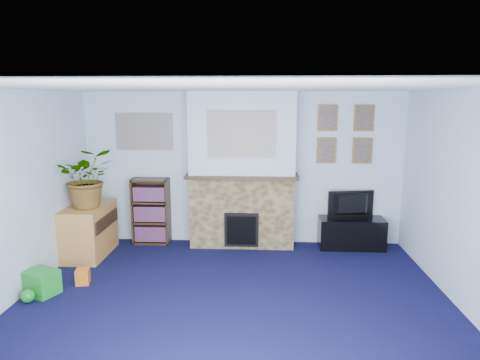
# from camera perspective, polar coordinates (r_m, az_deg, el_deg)

# --- Properties ---
(floor) EXTENTS (5.00, 4.50, 0.01)m
(floor) POSITION_cam_1_polar(r_m,az_deg,el_deg) (4.99, -0.88, -16.52)
(floor) COLOR #0E0F35
(floor) RESTS_ON ground
(ceiling) EXTENTS (5.00, 4.50, 0.01)m
(ceiling) POSITION_cam_1_polar(r_m,az_deg,el_deg) (4.43, -0.98, 12.23)
(ceiling) COLOR white
(ceiling) RESTS_ON wall_back
(wall_back) EXTENTS (5.00, 0.04, 2.40)m
(wall_back) POSITION_cam_1_polar(r_m,az_deg,el_deg) (6.77, 0.37, 1.53)
(wall_back) COLOR silver
(wall_back) RESTS_ON ground
(wall_front) EXTENTS (5.00, 0.04, 2.40)m
(wall_front) POSITION_cam_1_polar(r_m,az_deg,el_deg) (2.45, -4.64, -15.63)
(wall_front) COLOR silver
(wall_front) RESTS_ON ground
(wall_left) EXTENTS (0.04, 4.50, 2.40)m
(wall_left) POSITION_cam_1_polar(r_m,az_deg,el_deg) (5.35, -28.75, -2.31)
(wall_left) COLOR silver
(wall_left) RESTS_ON ground
(wall_right) EXTENTS (0.04, 4.50, 2.40)m
(wall_right) POSITION_cam_1_polar(r_m,az_deg,el_deg) (5.06, 28.67, -2.99)
(wall_right) COLOR silver
(wall_right) RESTS_ON ground
(chimney_breast) EXTENTS (1.72, 0.50, 2.40)m
(chimney_breast) POSITION_cam_1_polar(r_m,az_deg,el_deg) (6.57, 0.28, 1.11)
(chimney_breast) COLOR brown
(chimney_breast) RESTS_ON ground
(collage_main) EXTENTS (1.00, 0.03, 0.68)m
(collage_main) POSITION_cam_1_polar(r_m,az_deg,el_deg) (6.29, 0.20, 6.15)
(collage_main) COLOR gray
(collage_main) RESTS_ON chimney_breast
(collage_left) EXTENTS (0.90, 0.03, 0.58)m
(collage_left) POSITION_cam_1_polar(r_m,az_deg,el_deg) (6.93, -12.62, 6.32)
(collage_left) COLOR gray
(collage_left) RESTS_ON wall_back
(portrait_tl) EXTENTS (0.30, 0.03, 0.40)m
(portrait_tl) POSITION_cam_1_polar(r_m,az_deg,el_deg) (6.73, 11.60, 8.11)
(portrait_tl) COLOR brown
(portrait_tl) RESTS_ON wall_back
(portrait_tr) EXTENTS (0.30, 0.03, 0.40)m
(portrait_tr) POSITION_cam_1_polar(r_m,az_deg,el_deg) (6.84, 16.21, 7.94)
(portrait_tr) COLOR brown
(portrait_tr) RESTS_ON wall_back
(portrait_bl) EXTENTS (0.30, 0.03, 0.40)m
(portrait_bl) POSITION_cam_1_polar(r_m,az_deg,el_deg) (6.77, 11.44, 3.89)
(portrait_bl) COLOR brown
(portrait_bl) RESTS_ON wall_back
(portrait_br) EXTENTS (0.30, 0.03, 0.40)m
(portrait_br) POSITION_cam_1_polar(r_m,az_deg,el_deg) (6.88, 15.99, 3.78)
(portrait_br) COLOR brown
(portrait_br) RESTS_ON wall_back
(tv_stand) EXTENTS (0.99, 0.42, 0.47)m
(tv_stand) POSITION_cam_1_polar(r_m,az_deg,el_deg) (6.92, 14.60, -6.93)
(tv_stand) COLOR black
(tv_stand) RESTS_ON ground
(television) EXTENTS (0.73, 0.22, 0.42)m
(television) POSITION_cam_1_polar(r_m,az_deg,el_deg) (6.81, 14.75, -3.23)
(television) COLOR black
(television) RESTS_ON tv_stand
(bookshelf) EXTENTS (0.58, 0.28, 1.05)m
(bookshelf) POSITION_cam_1_polar(r_m,az_deg,el_deg) (6.99, -11.74, -4.25)
(bookshelf) COLOR #322112
(bookshelf) RESTS_ON ground
(sideboard) EXTENTS (0.54, 0.96, 0.75)m
(sideboard) POSITION_cam_1_polar(r_m,az_deg,el_deg) (6.74, -19.47, -6.56)
(sideboard) COLOR #BD863C
(sideboard) RESTS_ON ground
(potted_plant) EXTENTS (0.98, 0.93, 0.86)m
(potted_plant) POSITION_cam_1_polar(r_m,az_deg,el_deg) (6.49, -19.68, 0.30)
(potted_plant) COLOR #26661E
(potted_plant) RESTS_ON sideboard
(mantel_clock) EXTENTS (0.11, 0.06, 0.15)m
(mantel_clock) POSITION_cam_1_polar(r_m,az_deg,el_deg) (6.52, 0.21, 1.35)
(mantel_clock) COLOR gold
(mantel_clock) RESTS_ON chimney_breast
(mantel_candle) EXTENTS (0.05, 0.05, 0.17)m
(mantel_candle) POSITION_cam_1_polar(r_m,az_deg,el_deg) (6.51, 3.43, 1.41)
(mantel_candle) COLOR #B2BFC6
(mantel_candle) RESTS_ON chimney_breast
(mantel_teddy) EXTENTS (0.13, 0.13, 0.13)m
(mantel_teddy) POSITION_cam_1_polar(r_m,az_deg,el_deg) (6.56, -4.03, 1.34)
(mantel_teddy) COLOR gray
(mantel_teddy) RESTS_ON chimney_breast
(mantel_can) EXTENTS (0.06, 0.06, 0.12)m
(mantel_can) POSITION_cam_1_polar(r_m,az_deg,el_deg) (6.52, 5.88, 1.21)
(mantel_can) COLOR orange
(mantel_can) RESTS_ON chimney_breast
(green_crate) EXTENTS (0.45, 0.41, 0.29)m
(green_crate) POSITION_cam_1_polar(r_m,az_deg,el_deg) (5.73, -24.95, -12.31)
(green_crate) COLOR #198C26
(green_crate) RESTS_ON ground
(toy_ball) EXTENTS (0.16, 0.16, 0.16)m
(toy_ball) POSITION_cam_1_polar(r_m,az_deg,el_deg) (5.59, -26.46, -13.56)
(toy_ball) COLOR #198C26
(toy_ball) RESTS_ON ground
(toy_block) EXTENTS (0.19, 0.19, 0.19)m
(toy_block) POSITION_cam_1_polar(r_m,az_deg,el_deg) (5.83, -20.24, -11.87)
(toy_block) COLOR orange
(toy_block) RESTS_ON ground
(toy_tube) EXTENTS (0.29, 0.13, 0.17)m
(toy_tube) POSITION_cam_1_polar(r_m,az_deg,el_deg) (6.55, -20.98, -9.77)
(toy_tube) COLOR blue
(toy_tube) RESTS_ON ground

